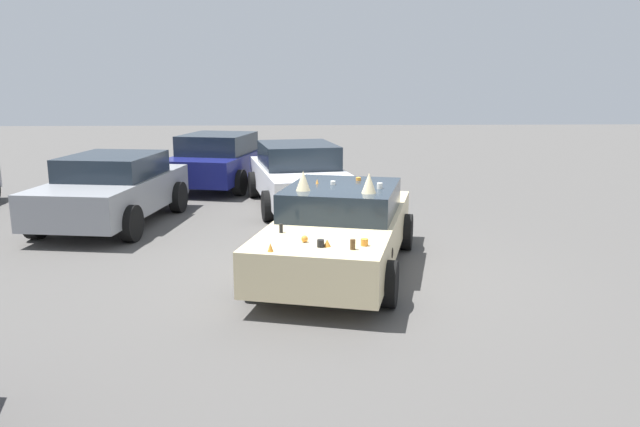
{
  "coord_description": "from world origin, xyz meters",
  "views": [
    {
      "loc": [
        -9.16,
        0.64,
        2.92
      ],
      "look_at": [
        0.0,
        0.3,
        0.9
      ],
      "focal_mm": 34.6,
      "sensor_mm": 36.0,
      "label": 1
    }
  ],
  "objects": [
    {
      "name": "parked_sedan_row_back_far",
      "position": [
        4.92,
        0.61,
        0.73
      ],
      "size": [
        4.56,
        2.59,
        1.44
      ],
      "rotation": [
        0.0,
        0.0,
        3.32
      ],
      "color": "white",
      "rests_on": "ground"
    },
    {
      "name": "parked_sedan_near_left",
      "position": [
        3.26,
        4.38,
        0.73
      ],
      "size": [
        4.33,
        2.52,
        1.41
      ],
      "rotation": [
        0.0,
        0.0,
        2.99
      ],
      "color": "gray",
      "rests_on": "ground"
    },
    {
      "name": "parked_sedan_behind_right",
      "position": [
        7.76,
        2.69,
        0.73
      ],
      "size": [
        4.86,
        2.81,
        1.46
      ],
      "rotation": [
        0.0,
        0.0,
        -0.23
      ],
      "color": "navy",
      "rests_on": "ground"
    },
    {
      "name": "ground_plane",
      "position": [
        0.0,
        0.0,
        0.0
      ],
      "size": [
        60.0,
        60.0,
        0.0
      ],
      "primitive_type": "plane",
      "color": "#514F4C"
    },
    {
      "name": "art_car_decorated",
      "position": [
        0.04,
        -0.01,
        0.66
      ],
      "size": [
        4.87,
        2.85,
        1.59
      ],
      "rotation": [
        0.0,
        0.0,
        2.89
      ],
      "color": "beige",
      "rests_on": "ground"
    }
  ]
}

